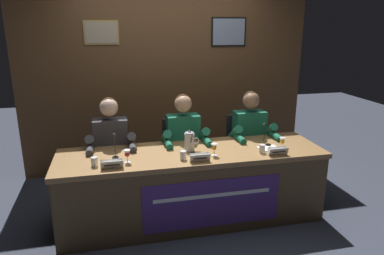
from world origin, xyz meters
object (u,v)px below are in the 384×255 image
(chair_left, at_px, (113,164))
(juice_glass_left, at_px, (127,154))
(juice_glass_center, at_px, (214,147))
(conference_table, at_px, (195,178))
(panelist_right, at_px, (252,137))
(nameplate_center, at_px, (200,158))
(water_pitcher_central, at_px, (190,142))
(juice_glass_right, at_px, (282,141))
(document_stack_right, at_px, (268,148))
(water_cup_left, at_px, (94,162))
(water_cup_center, at_px, (183,156))
(water_cup_right, at_px, (262,149))
(microphone_left, at_px, (115,150))
(microphone_right, at_px, (267,138))
(nameplate_left, at_px, (112,164))
(chair_right, at_px, (244,153))
(nameplate_right, at_px, (278,151))
(microphone_center, at_px, (191,146))
(panelist_center, at_px, (185,141))
(panelist_left, at_px, (111,147))
(chair_center, at_px, (181,158))

(chair_left, height_order, juice_glass_left, chair_left)
(juice_glass_left, xyz_separation_m, juice_glass_center, (0.83, -0.01, 0.00))
(conference_table, xyz_separation_m, panelist_right, (0.79, 0.47, 0.23))
(nameplate_center, height_order, water_pitcher_central, water_pitcher_central)
(juice_glass_right, xyz_separation_m, document_stack_right, (-0.13, 0.04, -0.08))
(chair_left, distance_m, document_stack_right, 1.74)
(juice_glass_center, bearing_deg, water_cup_left, -179.29)
(chair_left, bearing_deg, water_cup_center, -49.51)
(juice_glass_right, bearing_deg, water_cup_right, -166.62)
(juice_glass_center, bearing_deg, microphone_left, 169.45)
(panelist_right, bearing_deg, microphone_right, -86.32)
(nameplate_left, bearing_deg, juice_glass_right, 4.47)
(juice_glass_left, xyz_separation_m, chair_right, (1.44, 0.73, -0.38))
(water_cup_center, bearing_deg, nameplate_right, -5.63)
(microphone_center, distance_m, microphone_right, 0.83)
(nameplate_center, xyz_separation_m, chair_right, (0.78, 0.86, -0.33))
(microphone_left, distance_m, nameplate_center, 0.82)
(panelist_center, relative_size, water_cup_right, 14.61)
(panelist_left, bearing_deg, nameplate_right, -22.72)
(panelist_center, xyz_separation_m, juice_glass_right, (0.91, -0.51, 0.10))
(panelist_right, xyz_separation_m, document_stack_right, (-0.01, -0.48, 0.02))
(chair_left, xyz_separation_m, microphone_center, (0.77, -0.62, 0.37))
(chair_center, height_order, panelist_right, panelist_right)
(panelist_left, bearing_deg, panelist_center, 0.00)
(microphone_center, height_order, nameplate_right, microphone_center)
(juice_glass_center, xyz_separation_m, water_cup_right, (0.49, -0.03, -0.05))
(conference_table, xyz_separation_m, nameplate_right, (0.79, -0.19, 0.28))
(conference_table, height_order, chair_right, chair_right)
(conference_table, distance_m, panelist_center, 0.53)
(panelist_center, bearing_deg, microphone_center, -92.37)
(panelist_center, bearing_deg, juice_glass_center, -71.38)
(nameplate_right, xyz_separation_m, document_stack_right, (-0.01, 0.19, -0.03))
(panelist_center, relative_size, microphone_right, 5.74)
(microphone_left, bearing_deg, nameplate_right, -10.92)
(nameplate_left, relative_size, juice_glass_left, 1.60)
(water_cup_center, height_order, panelist_right, panelist_right)
(microphone_center, relative_size, juice_glass_right, 1.74)
(chair_right, bearing_deg, chair_center, 180.00)
(panelist_center, xyz_separation_m, chair_right, (0.79, 0.20, -0.28))
(chair_center, distance_m, panelist_right, 0.86)
(juice_glass_right, bearing_deg, water_cup_center, -176.62)
(conference_table, relative_size, chair_left, 2.92)
(panelist_left, xyz_separation_m, water_cup_right, (1.46, -0.57, 0.05))
(water_cup_left, xyz_separation_m, juice_glass_right, (1.86, 0.04, 0.05))
(conference_table, bearing_deg, juice_glass_right, -2.34)
(juice_glass_left, bearing_deg, water_cup_left, -175.44)
(nameplate_left, relative_size, microphone_left, 0.92)
(panelist_center, distance_m, juice_glass_center, 0.58)
(nameplate_center, bearing_deg, document_stack_right, 13.41)
(nameplate_right, height_order, document_stack_right, nameplate_right)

